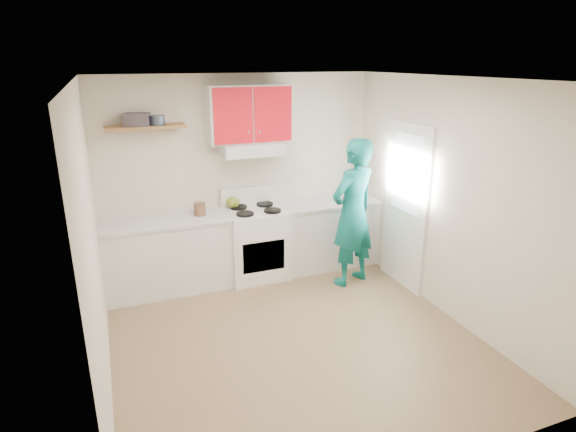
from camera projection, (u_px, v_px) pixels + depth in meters
name	position (u px, v px, depth m)	size (l,w,h in m)	color
floor	(294.00, 338.00, 4.94)	(3.80, 3.80, 0.00)	brown
ceiling	(295.00, 79.00, 4.12)	(3.60, 3.80, 0.04)	white
back_wall	(240.00, 176.00, 6.21)	(3.60, 0.04, 2.60)	beige
front_wall	(413.00, 315.00, 2.85)	(3.60, 0.04, 2.60)	beige
left_wall	(93.00, 245.00, 3.91)	(0.04, 3.80, 2.60)	beige
right_wall	(447.00, 200.00, 5.15)	(0.04, 3.80, 2.60)	beige
door	(406.00, 207.00, 5.85)	(0.05, 0.85, 2.05)	white
door_glass	(407.00, 174.00, 5.71)	(0.01, 0.55, 0.95)	white
counter_left	(168.00, 256.00, 5.85)	(1.52, 0.60, 0.90)	silver
counter_right	(327.00, 233.00, 6.61)	(1.32, 0.60, 0.90)	silver
stove	(256.00, 243.00, 6.22)	(0.76, 0.65, 0.92)	white
range_hood	(251.00, 149.00, 5.92)	(0.76, 0.44, 0.15)	silver
upper_cabinets	(249.00, 114.00, 5.84)	(1.02, 0.33, 0.70)	#B20F19
shelf	(145.00, 127.00, 5.45)	(0.90, 0.30, 0.04)	brown
books	(137.00, 119.00, 5.37)	(0.28, 0.20, 0.15)	#423A42
tin	(157.00, 120.00, 5.45)	(0.18, 0.18, 0.11)	#333D4C
kettle	(233.00, 202.00, 6.13)	(0.18, 0.18, 0.15)	olive
crock	(200.00, 210.00, 5.85)	(0.15, 0.15, 0.18)	brown
cutting_board	(318.00, 203.00, 6.43)	(0.33, 0.24, 0.02)	olive
silicone_mat	(348.00, 202.00, 6.48)	(0.32, 0.27, 0.01)	red
person	(353.00, 213.00, 5.89)	(0.68, 0.45, 1.88)	#0B645F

